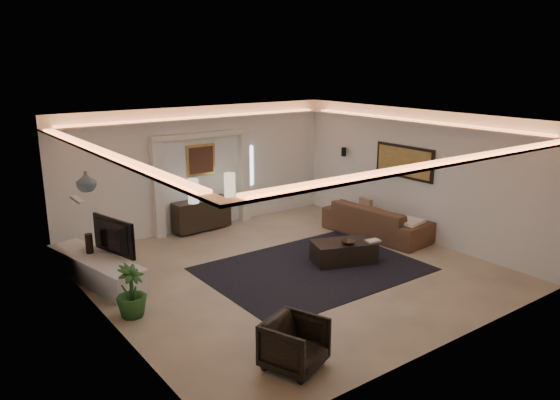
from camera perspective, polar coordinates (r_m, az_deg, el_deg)
floor at (r=10.38m, az=1.08°, el=-7.53°), size 7.00×7.00×0.00m
ceiling at (r=9.67m, az=1.17°, el=8.59°), size 7.00×7.00×0.00m
wall_back at (r=12.81m, az=-8.45°, el=3.38°), size 7.00×0.00×7.00m
wall_front at (r=7.58m, az=17.50°, el=-5.09°), size 7.00×0.00×7.00m
wall_left at (r=8.36m, az=-18.33°, el=-3.32°), size 0.00×7.00×7.00m
wall_right at (r=12.32m, az=14.17°, el=2.63°), size 0.00×7.00×7.00m
cove_soffit at (r=9.70m, az=1.16°, el=6.94°), size 7.00×7.00×0.04m
daylight_slit at (r=13.49m, az=-3.33°, el=3.64°), size 0.25×0.03×1.00m
area_rug at (r=10.47m, az=3.51°, el=-7.33°), size 4.00×3.00×0.01m
pilaster_left at (r=12.32m, az=-12.89°, el=1.04°), size 0.22×0.20×2.20m
pilaster_right at (r=13.36m, az=-3.84°, el=2.44°), size 0.22×0.20×2.20m
alcove_header at (r=12.60m, az=-8.37°, el=6.88°), size 2.52×0.20×0.12m
painting_frame at (r=12.75m, az=-8.42°, el=4.24°), size 0.74×0.04×0.74m
painting_canvas at (r=12.73m, az=-8.37°, el=4.22°), size 0.62×0.02×0.62m
art_panel_frame at (r=12.44m, az=13.09°, el=3.99°), size 0.04×1.64×0.74m
art_panel_gold at (r=12.42m, az=13.02°, el=3.98°), size 0.02×1.50×0.62m
wall_sconce at (r=13.67m, az=6.80°, el=5.12°), size 0.12×0.12×0.22m
wall_niche at (r=9.62m, az=-20.74°, el=0.02°), size 0.10×0.55×0.04m
console at (r=12.78m, az=-8.34°, el=-1.50°), size 1.42×0.54×0.70m
lamp_left at (r=12.36m, az=-9.24°, el=1.23°), size 0.33×0.33×0.56m
lamp_right at (r=12.73m, az=-5.38°, el=1.74°), size 0.27×0.27×0.59m
media_ledge at (r=10.44m, az=-19.05°, el=-6.92°), size 1.11×2.57×0.47m
tv at (r=10.24m, az=-17.84°, el=-3.87°), size 1.19×0.45×0.68m
figurine at (r=10.53m, az=-19.65°, el=-4.40°), size 0.18×0.18×0.37m
ginger_jar at (r=10.05m, az=-19.94°, el=1.88°), size 0.45×0.45×0.36m
plant at (r=8.80m, az=-15.56°, el=-9.35°), size 0.66×0.66×0.85m
sofa at (r=12.47m, az=10.22°, el=-2.14°), size 2.60×1.24×0.73m
throw_blanket at (r=11.89m, az=13.64°, el=-2.24°), size 0.66×0.58×0.06m
throw_pillow at (r=13.01m, az=9.11°, el=-0.55°), size 0.12×0.35×0.35m
coffee_table at (r=10.80m, az=6.77°, el=-5.58°), size 1.38×1.05×0.45m
bowl at (r=10.61m, az=7.26°, el=-4.61°), size 0.32×0.32×0.07m
magazine at (r=10.83m, az=9.86°, el=-4.41°), size 0.30×0.23×0.03m
armchair at (r=7.23m, az=1.55°, el=-15.08°), size 0.94×0.95×0.67m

